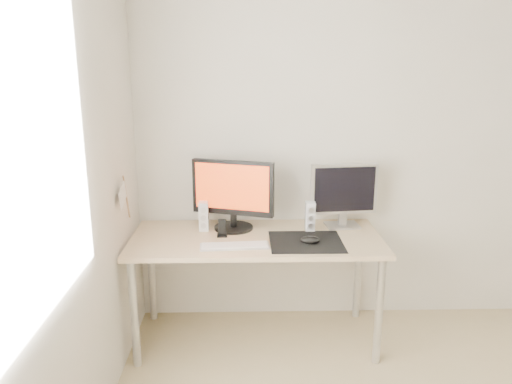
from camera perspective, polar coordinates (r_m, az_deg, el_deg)
name	(u,v)px	position (r m, az deg, el deg)	size (l,w,h in m)	color
wall_back	(390,146)	(3.57, 15.02, 5.08)	(3.50, 3.50, 0.00)	white
wall_left	(27,233)	(1.88, -24.74, -4.32)	(3.50, 3.50, 0.00)	white
window_pane	(21,162)	(1.82, -25.24, 3.14)	(1.30, 1.30, 0.00)	white
mousepad	(306,242)	(3.13, 5.74, -5.68)	(0.45, 0.40, 0.00)	black
mouse	(310,240)	(3.09, 6.19, -5.46)	(0.12, 0.07, 0.04)	black
desk	(256,248)	(3.23, 0.02, -6.43)	(1.60, 0.70, 0.73)	#D1B587
main_monitor	(233,192)	(3.27, -2.66, -0.05)	(0.54, 0.33, 0.47)	black
second_monitor	(344,192)	(3.38, 9.99, -0.03)	(0.45, 0.18, 0.43)	silver
speaker_left	(204,216)	(3.31, -5.99, -2.76)	(0.06, 0.08, 0.19)	white
speaker_right	(310,216)	(3.31, 6.19, -2.77)	(0.06, 0.08, 0.19)	white
keyboard	(235,246)	(3.03, -2.44, -6.16)	(0.43, 0.15, 0.02)	silver
phone_dock	(222,231)	(3.21, -3.88, -4.49)	(0.06, 0.05, 0.11)	black
pennant	(124,195)	(3.06, -14.86, -0.38)	(0.01, 0.23, 0.29)	#A57F54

